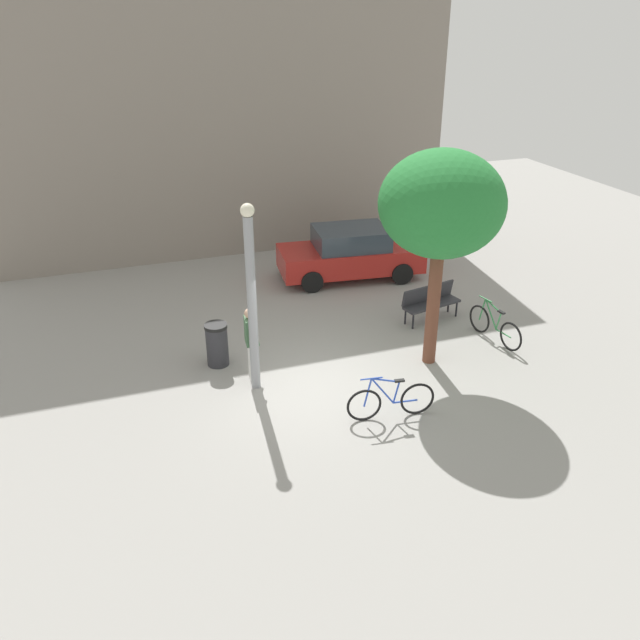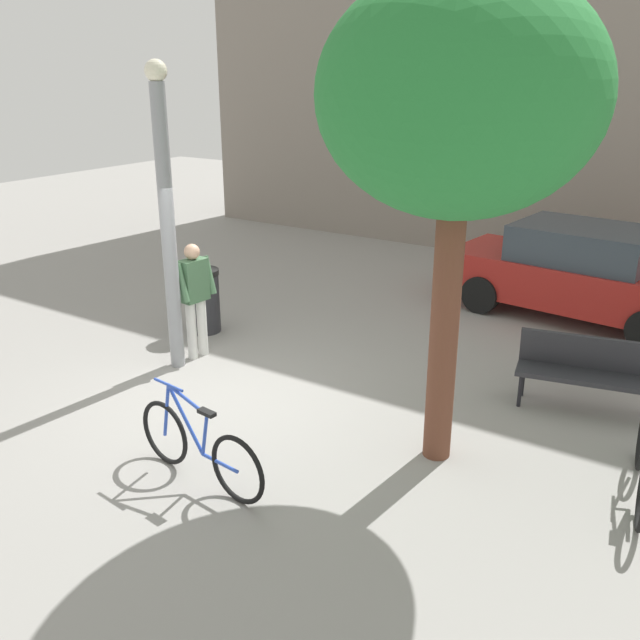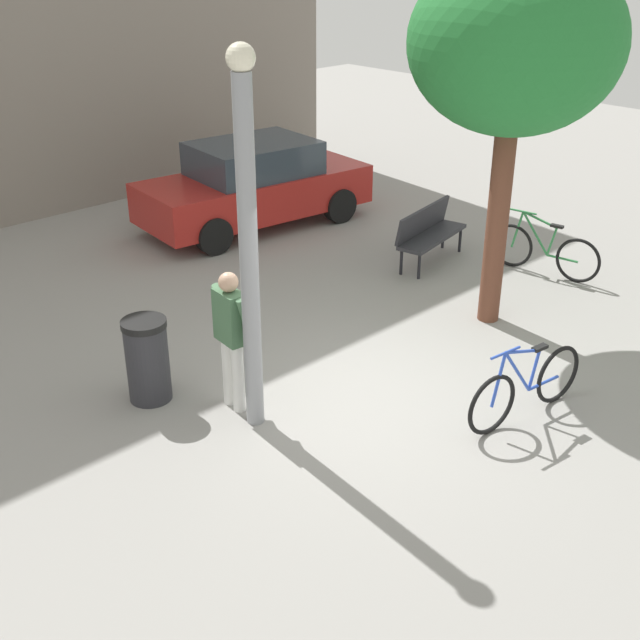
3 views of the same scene
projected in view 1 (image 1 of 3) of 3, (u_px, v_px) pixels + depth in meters
The scene contains 10 objects.
ground_plane at pixel (319, 385), 14.04m from camera, with size 36.00×36.00×0.00m, color gray.
building_facade at pixel (218, 106), 20.17m from camera, with size 14.72×2.00×9.15m, color gray.
lamppost at pixel (252, 295), 13.06m from camera, with size 0.28×0.28×4.05m.
person_by_lamppost at pixel (251, 338), 13.93m from camera, with size 0.33×0.61×1.67m.
park_bench at pixel (430, 300), 16.76m from camera, with size 1.66×0.78×0.92m.
plaza_tree at pixel (442, 205), 13.39m from camera, with size 2.64×2.64×4.85m.
bicycle_green at pixel (495, 326), 15.76m from camera, with size 0.35×1.79×0.97m.
bicycle_blue at pixel (391, 401), 12.80m from camera, with size 1.80×0.27×0.97m.
parked_car_red at pixel (350, 253), 19.23m from camera, with size 4.36×2.17×1.55m.
trash_bin at pixel (217, 344), 14.65m from camera, with size 0.52×0.52×1.01m.
Camera 1 is at (-3.93, -11.33, 7.45)m, focal length 36.42 mm.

